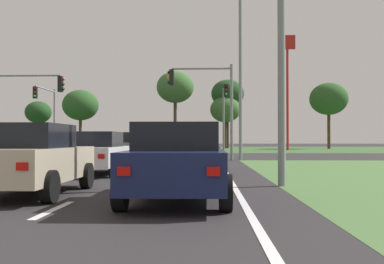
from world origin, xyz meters
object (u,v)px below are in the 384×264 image
(car_silver_fourth, at_px, (110,145))
(car_navy_near, at_px, (178,161))
(car_blue_second, at_px, (194,152))
(treeline_second, at_px, (80,105))
(traffic_signal_far_right, at_px, (224,106))
(car_grey_seventh, at_px, (131,147))
(traffic_signal_near_left, at_px, (12,98))
(treeline_fifth, at_px, (228,94))
(car_beige_sixth, at_px, (29,159))
(street_lamp_near, at_px, (286,15))
(car_white_third, at_px, (96,152))
(treeline_sixth, at_px, (329,99))
(street_lamp_second, at_px, (242,60))
(treeline_near, at_px, (38,113))
(treeline_third, at_px, (175,88))
(traffic_signal_near_right, at_px, (209,95))
(traffic_signal_far_left, at_px, (48,108))
(treeline_fourth, at_px, (225,110))
(fastfood_pole_sign, at_px, (287,67))

(car_silver_fourth, bearing_deg, car_navy_near, -164.60)
(car_blue_second, relative_size, treeline_second, 0.57)
(traffic_signal_far_right, bearing_deg, car_grey_seventh, -110.39)
(car_silver_fourth, xyz_separation_m, treeline_second, (-9.84, 26.70, 5.01))
(traffic_signal_near_left, bearing_deg, treeline_fifth, 67.59)
(car_beige_sixth, distance_m, street_lamp_near, 7.43)
(car_white_third, relative_size, street_lamp_near, 0.54)
(car_blue_second, distance_m, street_lamp_near, 6.36)
(car_white_third, relative_size, treeline_sixth, 0.50)
(car_grey_seventh, xyz_separation_m, treeline_sixth, (19.94, 36.27, 5.72))
(car_navy_near, distance_m, traffic_signal_far_right, 29.13)
(street_lamp_near, bearing_deg, street_lamp_second, 90.31)
(car_navy_near, height_order, treeline_sixth, treeline_sixth)
(treeline_near, bearing_deg, treeline_second, -28.28)
(car_white_third, bearing_deg, car_navy_near, -63.59)
(car_blue_second, distance_m, treeline_fifth, 46.38)
(car_blue_second, xyz_separation_m, car_beige_sixth, (-3.45, -6.64, 0.03))
(street_lamp_second, bearing_deg, treeline_fifth, 88.74)
(treeline_second, bearing_deg, car_beige_sixth, -75.29)
(treeline_third, bearing_deg, traffic_signal_near_right, -82.42)
(car_white_third, xyz_separation_m, treeline_third, (-0.35, 43.57, 7.33))
(car_silver_fourth, bearing_deg, car_grey_seventh, -161.81)
(car_grey_seventh, distance_m, traffic_signal_far_left, 18.13)
(traffic_signal_far_right, relative_size, treeline_fifth, 0.61)
(car_grey_seventh, distance_m, treeline_second, 38.98)
(car_white_third, height_order, street_lamp_near, street_lamp_near)
(traffic_signal_far_right, relative_size, traffic_signal_near_left, 1.08)
(treeline_second, height_order, treeline_fifth, treeline_fifth)
(traffic_signal_near_right, xyz_separation_m, treeline_fifth, (2.73, 35.40, 3.64))
(traffic_signal_near_right, height_order, treeline_fourth, treeline_fourth)
(car_blue_second, bearing_deg, traffic_signal_near_right, 86.99)
(treeline_second, xyz_separation_m, treeline_sixth, (32.96, -0.13, 0.73))
(traffic_signal_near_right, xyz_separation_m, treeline_near, (-24.30, 36.77, 1.21))
(traffic_signal_far_right, distance_m, treeline_fourth, 23.19)
(car_beige_sixth, xyz_separation_m, treeline_third, (-0.34, 49.52, 7.30))
(car_navy_near, bearing_deg, treeline_fourth, 86.67)
(traffic_signal_near_left, height_order, treeline_fourth, treeline_fourth)
(car_blue_second, xyz_separation_m, treeline_sixth, (16.41, 43.14, 5.76))
(traffic_signal_near_right, bearing_deg, treeline_near, 123.46)
(street_lamp_near, height_order, treeline_sixth, treeline_sixth)
(traffic_signal_near_left, relative_size, treeline_near, 0.80)
(street_lamp_second, xyz_separation_m, treeline_sixth, (13.92, 32.93, 0.60))
(street_lamp_near, bearing_deg, fastfood_pole_sign, 79.92)
(traffic_signal_far_right, bearing_deg, fastfood_pole_sign, 61.18)
(traffic_signal_far_left, distance_m, fastfood_pole_sign, 27.39)
(traffic_signal_far_left, relative_size, treeline_sixth, 0.66)
(car_navy_near, bearing_deg, traffic_signal_far_left, 114.28)
(traffic_signal_near_right, distance_m, traffic_signal_near_left, 11.87)
(treeline_second, distance_m, treeline_third, 12.98)
(car_grey_seventh, bearing_deg, car_white_third, -89.36)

